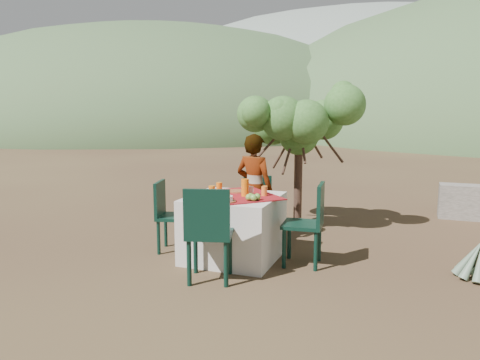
% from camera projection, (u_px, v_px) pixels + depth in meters
% --- Properties ---
extents(ground, '(160.00, 160.00, 0.00)m').
position_uv_depth(ground, '(232.00, 266.00, 5.31)').
color(ground, '#392219').
rests_on(ground, ground).
extents(table, '(1.30, 1.30, 0.76)m').
position_uv_depth(table, '(234.00, 227.00, 5.52)').
color(table, silver).
rests_on(table, ground).
extents(chair_far, '(0.50, 0.50, 0.84)m').
position_uv_depth(chair_far, '(258.00, 204.00, 6.40)').
color(chair_far, black).
rests_on(chair_far, ground).
extents(chair_near, '(0.57, 0.57, 1.00)m').
position_uv_depth(chair_near, '(209.00, 230.00, 4.71)').
color(chair_near, black).
rests_on(chair_near, ground).
extents(chair_left, '(0.49, 0.49, 0.88)m').
position_uv_depth(chair_left, '(169.00, 213.00, 5.79)').
color(chair_left, black).
rests_on(chair_left, ground).
extents(chair_right, '(0.47, 0.47, 0.94)m').
position_uv_depth(chair_right, '(310.00, 220.00, 5.25)').
color(chair_right, black).
rests_on(chair_right, ground).
extents(person, '(0.59, 0.45, 1.44)m').
position_uv_depth(person, '(254.00, 189.00, 6.13)').
color(person, '#8C6651').
rests_on(person, ground).
extents(shrub_tree, '(1.57, 1.54, 1.85)m').
position_uv_depth(shrub_tree, '(304.00, 130.00, 6.64)').
color(shrub_tree, '#493224').
rests_on(shrub_tree, ground).
extents(hill_near_left, '(40.00, 40.00, 16.00)m').
position_uv_depth(hill_near_left, '(162.00, 128.00, 39.28)').
color(hill_near_left, '#37552F').
rests_on(hill_near_left, ground).
extents(hill_far_center, '(60.00, 60.00, 24.00)m').
position_uv_depth(hill_far_center, '(361.00, 122.00, 54.86)').
color(hill_far_center, slate).
rests_on(hill_far_center, ground).
extents(plate_far, '(0.25, 0.25, 0.01)m').
position_uv_depth(plate_far, '(237.00, 191.00, 5.69)').
color(plate_far, brown).
rests_on(plate_far, table).
extents(plate_near, '(0.20, 0.20, 0.01)m').
position_uv_depth(plate_near, '(224.00, 198.00, 5.25)').
color(plate_near, brown).
rests_on(plate_near, table).
extents(glass_far, '(0.07, 0.07, 0.12)m').
position_uv_depth(glass_far, '(219.00, 187.00, 5.66)').
color(glass_far, orange).
rests_on(glass_far, table).
extents(glass_near, '(0.08, 0.08, 0.12)m').
position_uv_depth(glass_near, '(212.00, 191.00, 5.38)').
color(glass_near, orange).
rests_on(glass_near, table).
extents(juice_pitcher, '(0.09, 0.09, 0.20)m').
position_uv_depth(juice_pitcher, '(245.00, 188.00, 5.40)').
color(juice_pitcher, orange).
rests_on(juice_pitcher, table).
extents(bowl_plate, '(0.22, 0.22, 0.01)m').
position_uv_depth(bowl_plate, '(226.00, 201.00, 5.08)').
color(bowl_plate, brown).
rests_on(bowl_plate, table).
extents(white_bowl, '(0.15, 0.15, 0.05)m').
position_uv_depth(white_bowl, '(226.00, 198.00, 5.08)').
color(white_bowl, white).
rests_on(white_bowl, bowl_plate).
extents(jar_left, '(0.07, 0.07, 0.11)m').
position_uv_depth(jar_left, '(264.00, 191.00, 5.43)').
color(jar_left, orange).
rests_on(jar_left, table).
extents(jar_right, '(0.06, 0.06, 0.09)m').
position_uv_depth(jar_right, '(265.00, 190.00, 5.55)').
color(jar_right, orange).
rests_on(jar_right, table).
extents(napkin_holder, '(0.08, 0.05, 0.10)m').
position_uv_depth(napkin_holder, '(250.00, 191.00, 5.48)').
color(napkin_holder, white).
rests_on(napkin_holder, table).
extents(fruit_cluster, '(0.15, 0.14, 0.08)m').
position_uv_depth(fruit_cluster, '(253.00, 197.00, 5.15)').
color(fruit_cluster, '#6C9F39').
rests_on(fruit_cluster, table).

